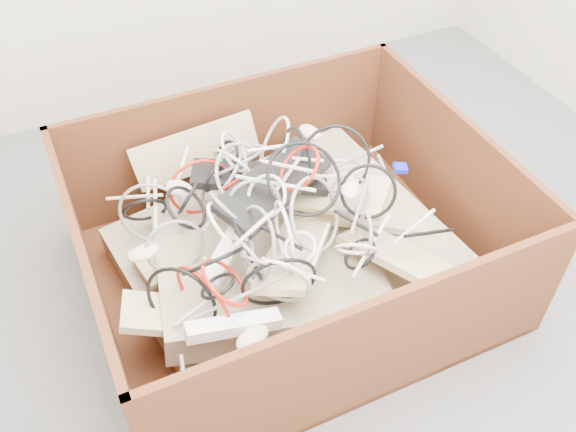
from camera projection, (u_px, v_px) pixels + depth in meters
name	position (u px, v px, depth m)	size (l,w,h in m)	color
ground	(359.00, 293.00, 2.24)	(3.00, 3.00, 0.00)	#58585A
cardboard_box	(285.00, 256.00, 2.19)	(1.34, 1.12, 0.54)	#421F10
keyboard_pile	(285.00, 227.00, 2.09)	(1.18, 1.02, 0.36)	beige
mice_scatter	(249.00, 213.00, 2.00)	(0.82, 0.83, 0.17)	beige
power_strip_left	(233.00, 241.00, 1.94)	(0.31, 0.06, 0.04)	white
power_strip_right	(233.00, 326.00, 1.76)	(0.27, 0.05, 0.04)	white
vga_plug	(400.00, 168.00, 2.16)	(0.04, 0.04, 0.02)	#0D15CF
cable_tangle	(255.00, 213.00, 1.97)	(0.99, 0.92, 0.48)	#B7170D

